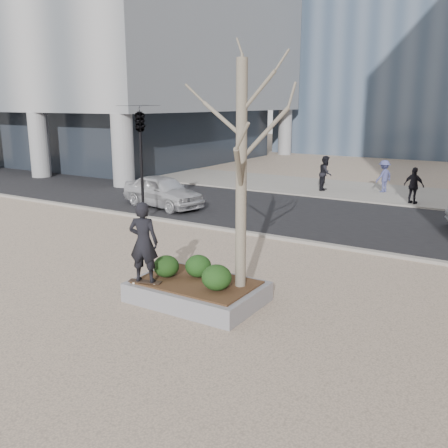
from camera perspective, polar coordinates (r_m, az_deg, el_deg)
The scene contains 16 objects.
ground at distance 12.56m, azimuth -6.83°, elevation -7.78°, with size 120.00×120.00×0.00m, color tan.
street at distance 20.96m, azimuth 10.45°, elevation 0.87°, with size 60.00×8.00×0.02m, color black.
far_sidewalk at distance 27.48m, azimuth 15.87°, elevation 3.61°, with size 60.00×6.00×0.02m, color gray.
planter at distance 11.92m, azimuth -3.07°, elevation -7.74°, with size 3.00×2.00×0.45m, color gray.
planter_mulch at distance 11.83m, azimuth -3.08°, elevation -6.64°, with size 2.70×1.70×0.04m, color #382314.
sycamore_tree at distance 10.84m, azimuth 2.01°, elevation 9.52°, with size 2.80×2.80×6.60m, color gray, non-canonical shape.
shrub_left at distance 12.10m, azimuth -6.62°, elevation -4.82°, with size 0.62×0.62×0.53m, color #103410.
shrub_middle at distance 12.04m, azimuth -2.96°, elevation -4.82°, with size 0.63×0.63×0.54m, color black.
shrub_right at distance 11.20m, azimuth -0.85°, elevation -6.14°, with size 0.68×0.68×0.58m, color #103411.
skateboard at distance 11.88m, azimuth -9.00°, elevation -6.62°, with size 0.78×0.20×0.07m, color black, non-canonical shape.
skateboarder at distance 11.58m, azimuth -9.18°, elevation -2.06°, with size 0.69×0.45×1.89m, color black.
police_car at distance 22.50m, azimuth -7.02°, elevation 3.75°, with size 1.68×4.18×1.43m, color silver.
pedestrian_a at distance 27.14m, azimuth 11.53°, elevation 5.72°, with size 0.89×0.70×1.84m, color black.
pedestrian_b at distance 27.37m, azimuth 17.80°, elevation 5.23°, with size 1.08×0.62×1.67m, color #424677.
pedestrian_c at distance 24.62m, azimuth 20.88°, elevation 4.12°, with size 0.99×0.41×1.69m, color black.
traffic_light_near at distance 19.67m, azimuth -9.41°, elevation 6.71°, with size 0.60×2.48×4.50m, color black, non-canonical shape.
Camera 1 is at (7.39, -9.07, 4.58)m, focal length 40.00 mm.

